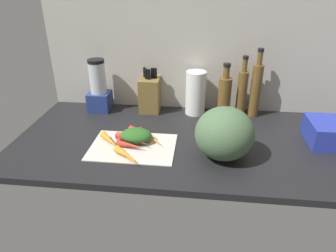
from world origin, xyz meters
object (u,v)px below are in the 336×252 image
at_px(carrot_1, 153,138).
at_px(carrot_2, 131,145).
at_px(winter_squash, 224,134).
at_px(knife_block, 150,94).
at_px(paper_towel_roll, 196,93).
at_px(carrot_5, 131,131).
at_px(blender_appliance, 99,89).
at_px(dish_rack, 334,132).
at_px(carrot_7, 126,155).
at_px(bottle_0, 224,96).
at_px(carrot_4, 130,158).
at_px(bottle_1, 242,92).
at_px(cutting_board, 133,146).
at_px(carrot_6, 142,132).
at_px(carrot_0, 110,140).
at_px(carrot_3, 133,140).
at_px(bottle_2, 256,89).

xyz_separation_m(carrot_1, carrot_2, (-0.09, -0.08, 0.00)).
distance_m(winter_squash, knife_block, 0.60).
height_order(carrot_1, paper_towel_roll, paper_towel_roll).
distance_m(carrot_5, blender_appliance, 0.39).
bearing_deg(dish_rack, carrot_2, -169.36).
relative_size(winter_squash, knife_block, 1.01).
bearing_deg(winter_squash, knife_block, 130.34).
relative_size(carrot_7, bottle_0, 0.44).
height_order(carrot_4, bottle_1, bottle_1).
relative_size(cutting_board, bottle_0, 1.29).
distance_m(blender_appliance, paper_towel_roll, 0.54).
bearing_deg(carrot_1, carrot_6, 144.00).
bearing_deg(dish_rack, bottle_0, 154.32).
xyz_separation_m(carrot_0, bottle_0, (0.53, 0.38, 0.10)).
height_order(carrot_1, winter_squash, winter_squash).
bearing_deg(paper_towel_roll, blender_appliance, -178.47).
height_order(knife_block, bottle_1, bottle_1).
xyz_separation_m(carrot_6, blender_appliance, (-0.30, 0.29, 0.10)).
distance_m(carrot_3, bottle_2, 0.72).
xyz_separation_m(cutting_board, bottle_2, (0.58, 0.42, 0.15)).
bearing_deg(carrot_7, dish_rack, 15.44).
relative_size(knife_block, paper_towel_roll, 1.02).
distance_m(carrot_7, bottle_1, 0.74).
distance_m(carrot_5, carrot_7, 0.21).
distance_m(carrot_7, bottle_0, 0.66).
bearing_deg(knife_block, carrot_0, -106.20).
bearing_deg(knife_block, bottle_2, -0.67).
distance_m(carrot_1, carrot_3, 0.10).
height_order(cutting_board, carrot_6, carrot_6).
bearing_deg(paper_towel_roll, carrot_4, -115.23).
distance_m(carrot_6, dish_rack, 0.89).
relative_size(cutting_board, carrot_2, 2.83).
bearing_deg(carrot_2, paper_towel_roll, 58.06).
relative_size(carrot_5, paper_towel_roll, 0.65).
xyz_separation_m(carrot_2, bottle_1, (0.52, 0.43, 0.11)).
xyz_separation_m(carrot_5, bottle_1, (0.54, 0.31, 0.11)).
bearing_deg(bottle_2, carrot_6, -150.59).
xyz_separation_m(carrot_3, paper_towel_roll, (0.27, 0.39, 0.09)).
relative_size(carrot_5, bottle_1, 0.47).
bearing_deg(carrot_3, dish_rack, 7.96).
bearing_deg(carrot_4, carrot_6, 87.70).
bearing_deg(dish_rack, carrot_4, -163.19).
relative_size(carrot_2, carrot_3, 0.76).
distance_m(carrot_4, bottle_2, 0.79).
bearing_deg(bottle_2, winter_squash, -112.13).
distance_m(cutting_board, bottle_1, 0.67).
xyz_separation_m(bottle_0, bottle_2, (0.16, 0.03, 0.03)).
xyz_separation_m(carrot_1, carrot_4, (-0.07, -0.18, -0.00)).
relative_size(cutting_board, carrot_1, 2.51).
distance_m(carrot_7, knife_block, 0.53).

